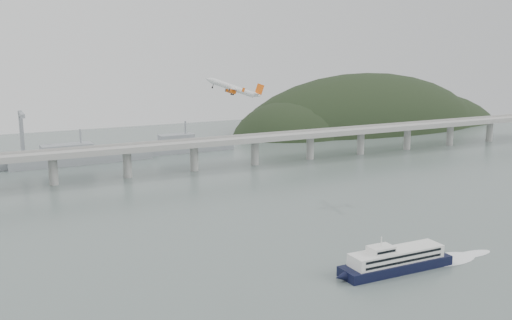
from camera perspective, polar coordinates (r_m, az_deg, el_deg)
ground at (r=264.77m, az=5.32°, el=-9.79°), size 900.00×900.00×0.00m
bridge at (r=436.81m, az=-8.53°, el=0.99°), size 800.00×22.00×23.90m
headland at (r=692.12m, az=11.20°, el=1.61°), size 365.00×155.00×156.00m
ferry at (r=261.68m, az=13.20°, el=-9.30°), size 84.74×14.94×16.01m
airliner at (r=340.18m, az=-2.11°, el=6.82°), size 34.38×31.67×14.16m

